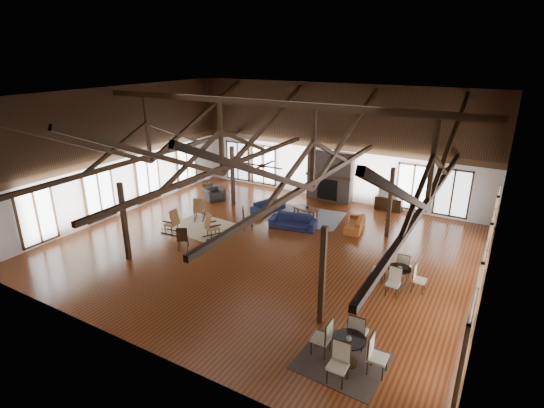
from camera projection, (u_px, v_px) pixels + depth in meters
The scene contains 31 objects.
floor at pixel (265, 247), 17.25m from camera, with size 16.00×16.00×0.00m, color brown.
ceiling at pixel (264, 96), 15.19m from camera, with size 16.00×14.00×0.02m, color black.
wall_back at pixel (334, 143), 21.91m from camera, with size 16.00×0.02×6.00m, color white.
wall_front at pixel (120, 245), 10.53m from camera, with size 16.00×0.02×6.00m, color white.
wall_left at pixel (119, 152), 19.98m from camera, with size 0.02×14.00×6.00m, color white.
wall_right at pixel (497, 214), 12.47m from camera, with size 0.02×14.00×6.00m, color white.
roof_truss at pixel (264, 150), 15.87m from camera, with size 15.60×14.07×3.14m.
post_grid at pixel (265, 212), 16.73m from camera, with size 8.16×7.16×3.05m.
fireplace at pixel (330, 176), 22.23m from camera, with size 2.50×0.69×2.60m.
ceiling_fan at pixel (262, 165), 14.92m from camera, with size 1.60×1.60×0.75m.
sofa_navy_front at pixel (293, 222), 18.99m from camera, with size 2.08×0.81×0.61m, color #161B3D.
sofa_navy_left at pixel (268, 206), 20.99m from camera, with size 0.69×1.76×0.51m, color #161E3E.
sofa_orange at pixel (355, 224), 18.88m from camera, with size 0.69×1.78×0.52m, color #95491D.
coffee_table at pixel (306, 209), 20.21m from camera, with size 1.32×0.92×0.46m.
vase at pixel (307, 207), 20.06m from camera, with size 0.17×0.17×0.18m, color #B2B2B2.
armchair at pixel (214, 194), 22.55m from camera, with size 0.85×0.98×0.64m, color #2C2D2F.
side_table_lamp at pixel (208, 186), 23.65m from camera, with size 0.41×0.41×1.05m.
rocking_chair_a at pixel (199, 209), 19.84m from camera, with size 0.80×0.94×1.08m.
rocking_chair_b at pixel (211, 226), 17.92m from camera, with size 0.82×0.97×1.11m.
rocking_chair_c at pixel (173, 222), 18.34m from camera, with size 0.89×0.52×1.12m.
side_chair_a at pixel (246, 217), 18.75m from camera, with size 0.61×0.61×1.02m.
side_chair_b at pixel (182, 237), 16.76m from camera, with size 0.59×0.59×1.01m.
cafe_table_near at pixel (349, 346), 10.70m from camera, with size 1.99×1.99×1.04m.
cafe_table_far at pixel (399, 273), 14.26m from camera, with size 1.79×1.79×0.94m.
cup_near at pixel (349, 339), 10.53m from camera, with size 0.13×0.13×0.11m, color #B2B2B2.
cup_far at pixel (400, 268), 14.07m from camera, with size 0.13×0.13×0.10m, color #B2B2B2.
tv_console at pixel (389, 203), 21.15m from camera, with size 1.31×0.49×0.65m, color black.
television at pixel (389, 192), 20.96m from camera, with size 0.97×0.13×0.56m, color #B2B2B2.
rug_tan at pixel (204, 228), 19.10m from camera, with size 3.01×2.36×0.01m, color #C7B48A.
rug_navy at pixel (306, 216), 20.36m from camera, with size 3.35×2.52×0.01m, color #171D41.
rug_dark at pixel (342, 361), 10.92m from camera, with size 2.17×1.98×0.01m, color black.
Camera 1 is at (8.05, -13.37, 7.58)m, focal length 28.00 mm.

